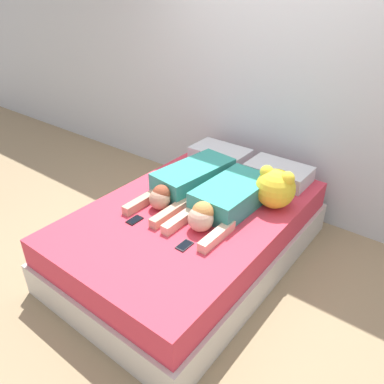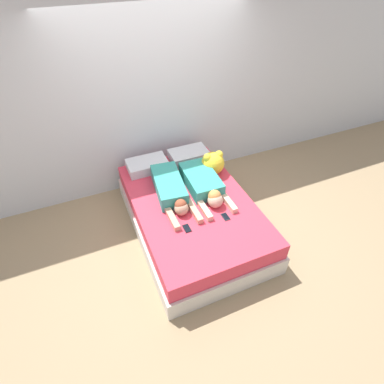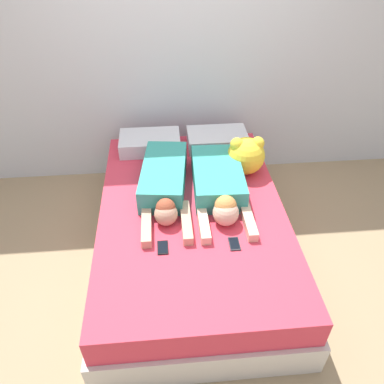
% 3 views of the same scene
% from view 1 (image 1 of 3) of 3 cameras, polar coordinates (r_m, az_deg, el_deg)
% --- Properties ---
extents(ground_plane, '(12.00, 12.00, 0.00)m').
position_cam_1_polar(ground_plane, '(3.30, 0.00, -9.89)').
color(ground_plane, '#9E8460').
extents(wall_back, '(12.00, 0.06, 2.60)m').
position_cam_1_polar(wall_back, '(3.69, 12.53, 16.60)').
color(wall_back, silver).
rests_on(wall_back, ground_plane).
extents(bed, '(1.47, 2.21, 0.50)m').
position_cam_1_polar(bed, '(3.15, 0.00, -6.42)').
color(bed, beige).
rests_on(bed, ground_plane).
extents(pillow_head_left, '(0.56, 0.35, 0.14)m').
position_cam_1_polar(pillow_head_left, '(3.75, 4.32, 5.67)').
color(pillow_head_left, silver).
rests_on(pillow_head_left, bed).
extents(pillow_head_right, '(0.56, 0.35, 0.14)m').
position_cam_1_polar(pillow_head_right, '(3.48, 13.02, 2.90)').
color(pillow_head_right, silver).
rests_on(pillow_head_right, bed).
extents(person_left, '(0.42, 1.08, 0.20)m').
position_cam_1_polar(person_left, '(3.19, -0.67, 1.72)').
color(person_left, teal).
rests_on(person_left, bed).
extents(person_right, '(0.41, 0.99, 0.22)m').
position_cam_1_polar(person_right, '(2.94, 5.18, -1.20)').
color(person_right, teal).
rests_on(person_right, bed).
extents(cell_phone_left, '(0.07, 0.12, 0.01)m').
position_cam_1_polar(cell_phone_left, '(2.88, -8.73, -4.24)').
color(cell_phone_left, black).
rests_on(cell_phone_left, bed).
extents(cell_phone_right, '(0.07, 0.12, 0.01)m').
position_cam_1_polar(cell_phone_right, '(2.60, -1.14, -8.14)').
color(cell_phone_right, '#2D2D33').
rests_on(cell_phone_right, bed).
extents(plush_toy, '(0.32, 0.32, 0.33)m').
position_cam_1_polar(plush_toy, '(3.02, 12.60, 0.66)').
color(plush_toy, yellow).
rests_on(plush_toy, bed).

